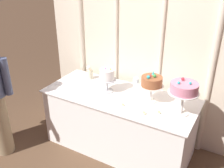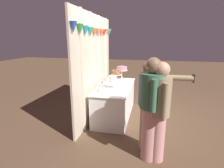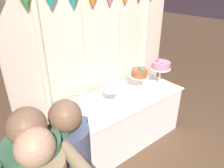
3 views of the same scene
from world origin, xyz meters
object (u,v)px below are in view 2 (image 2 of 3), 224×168
(tealight_far_left, at_px, (124,84))
(tealight_near_left, at_px, (127,82))
(cake_table, at_px, (115,101))
(cake_display_leftmost, at_px, (113,79))
(guest_girl_blue_dress, at_px, (160,108))
(guest_man_pink_jacket, at_px, (147,102))
(cake_display_center, at_px, (116,73))
(tealight_near_right, at_px, (125,81))
(wine_glass, at_px, (107,80))
(flower_vase, at_px, (100,89))
(guest_man_dark_suit, at_px, (151,107))
(cake_display_rightmost, at_px, (122,69))

(tealight_far_left, height_order, tealight_near_left, tealight_near_left)
(tealight_far_left, bearing_deg, cake_table, 127.61)
(cake_display_leftmost, relative_size, guest_girl_blue_dress, 0.20)
(tealight_far_left, relative_size, guest_man_pink_jacket, 0.02)
(cake_display_center, relative_size, tealight_near_right, 7.33)
(cake_table, relative_size, tealight_near_right, 38.49)
(wine_glass, relative_size, guest_girl_blue_dress, 0.10)
(tealight_far_left, distance_m, guest_girl_blue_dress, 1.83)
(cake_display_center, height_order, guest_girl_blue_dress, guest_girl_blue_dress)
(cake_display_leftmost, height_order, wine_glass, cake_display_leftmost)
(wine_glass, distance_m, guest_man_pink_jacket, 1.68)
(cake_table, xyz_separation_m, cake_display_center, (0.37, 0.06, 0.62))
(wine_glass, relative_size, tealight_near_right, 3.33)
(cake_table, relative_size, flower_vase, 9.61)
(tealight_near_left, distance_m, guest_man_dark_suit, 2.01)
(tealight_near_left, relative_size, guest_man_dark_suit, 0.03)
(guest_man_pink_jacket, bearing_deg, cake_display_rightmost, 21.18)
(wine_glass, height_order, tealight_near_left, wine_glass)
(guest_girl_blue_dress, bearing_deg, wine_glass, 37.26)
(tealight_far_left, xyz_separation_m, guest_man_dark_suit, (-1.64, -0.66, 0.11))
(cake_display_rightmost, distance_m, guest_girl_blue_dress, 2.45)
(cake_display_rightmost, height_order, tealight_far_left, cake_display_rightmost)
(cake_table, relative_size, guest_girl_blue_dress, 1.18)
(wine_glass, xyz_separation_m, guest_man_dark_suit, (-1.59, -1.09, -0.00))
(cake_table, height_order, cake_display_center, cake_display_center)
(cake_display_leftmost, relative_size, tealight_near_right, 6.68)
(cake_table, distance_m, wine_glass, 0.56)
(cake_display_leftmost, xyz_separation_m, guest_girl_blue_dress, (-1.32, -1.01, -0.10))
(wine_glass, relative_size, tealight_near_left, 3.20)
(cake_display_center, bearing_deg, tealight_near_left, -81.23)
(tealight_far_left, bearing_deg, tealight_near_right, 6.67)
(cake_display_leftmost, xyz_separation_m, cake_display_rightmost, (0.93, -0.05, 0.08))
(cake_display_leftmost, bearing_deg, tealight_far_left, -33.22)
(cake_display_center, distance_m, guest_man_dark_suit, 2.08)
(wine_glass, bearing_deg, guest_man_pink_jacket, -142.36)
(tealight_far_left, bearing_deg, flower_vase, 150.35)
(tealight_near_right, bearing_deg, cake_display_center, 131.49)
(cake_display_center, xyz_separation_m, flower_vase, (-0.95, 0.16, -0.17))
(cake_display_leftmost, relative_size, guest_man_dark_suit, 0.20)
(cake_display_center, height_order, flower_vase, cake_display_center)
(tealight_near_left, bearing_deg, flower_vase, 155.61)
(cake_display_rightmost, height_order, tealight_near_right, cake_display_rightmost)
(cake_display_rightmost, bearing_deg, guest_man_dark_suit, -159.75)
(flower_vase, xyz_separation_m, guest_man_dark_suit, (-0.92, -1.07, 0.04))
(cake_display_center, xyz_separation_m, cake_display_rightmost, (0.38, -0.09, 0.05))
(cake_display_center, bearing_deg, guest_man_dark_suit, -153.94)
(cake_table, height_order, guest_man_pink_jacket, guest_man_pink_jacket)
(tealight_near_right, bearing_deg, guest_man_pink_jacket, -159.86)
(tealight_near_left, bearing_deg, tealight_near_right, 33.02)
(guest_man_pink_jacket, bearing_deg, flower_vase, 57.13)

